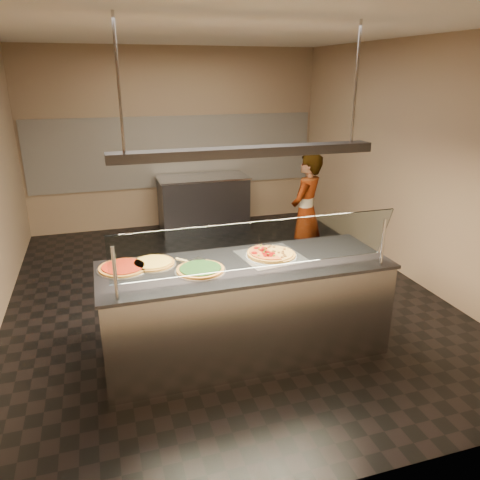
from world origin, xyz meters
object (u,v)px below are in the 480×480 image
object	(u,v)px
pizza_tomato	(123,267)
prep_table	(203,203)
half_pizza_sausage	(282,252)
perforated_tray	(271,256)
pizza_spatula	(188,260)
half_pizza_pepperoni	(260,254)
heat_lamp_housing	(246,152)
serving_counter	(245,308)
pizza_spinach	(200,269)
pizza_cheese	(153,263)
sneeze_guard	(258,246)
worker	(306,212)

from	to	relation	value
pizza_tomato	prep_table	world-z (taller)	pizza_tomato
half_pizza_sausage	perforated_tray	bearing A→B (deg)	179.92
pizza_tomato	pizza_spatula	distance (m)	0.58
half_pizza_pepperoni	perforated_tray	bearing A→B (deg)	0.05
prep_table	heat_lamp_housing	bearing A→B (deg)	-97.11
serving_counter	pizza_spinach	distance (m)	0.65
prep_table	pizza_cheese	bearing A→B (deg)	-109.66
pizza_cheese	heat_lamp_housing	xyz separation A→B (m)	(0.81, -0.23, 1.01)
pizza_spinach	pizza_spatula	world-z (taller)	pizza_spatula
sneeze_guard	pizza_spatula	world-z (taller)	sneeze_guard
sneeze_guard	pizza_spinach	xyz separation A→B (m)	(-0.43, 0.30, -0.28)
pizza_tomato	perforated_tray	bearing A→B (deg)	-4.49
pizza_cheese	perforated_tray	bearing A→B (deg)	-7.03
prep_table	worker	size ratio (longest dim) A/B	0.94
pizza_spinach	heat_lamp_housing	size ratio (longest dim) A/B	0.20
pizza_tomato	pizza_spatula	bearing A→B (deg)	-3.29
prep_table	half_pizza_sausage	bearing A→B (deg)	-91.26
serving_counter	half_pizza_sausage	distance (m)	0.64
pizza_spinach	prep_table	size ratio (longest dim) A/B	0.30
pizza_cheese	serving_counter	bearing A→B (deg)	-16.11
half_pizza_pepperoni	pizza_spinach	bearing A→B (deg)	-166.78
perforated_tray	pizza_tomato	bearing A→B (deg)	175.51
pizza_tomato	worker	size ratio (longest dim) A/B	0.29
pizza_cheese	pizza_spatula	world-z (taller)	pizza_spatula
perforated_tray	worker	xyz separation A→B (m)	(1.14, 1.66, -0.13)
serving_counter	pizza_spinach	size ratio (longest dim) A/B	5.88
pizza_spinach	pizza_cheese	distance (m)	0.47
sneeze_guard	prep_table	bearing A→B (deg)	83.47
perforated_tray	pizza_spatula	bearing A→B (deg)	174.62
pizza_spatula	prep_table	distance (m)	3.84
pizza_tomato	half_pizza_pepperoni	bearing A→B (deg)	-4.89
serving_counter	heat_lamp_housing	bearing A→B (deg)	0.00
half_pizza_sausage	heat_lamp_housing	bearing A→B (deg)	-166.02
pizza_spatula	worker	distance (m)	2.50
half_pizza_pepperoni	pizza_cheese	bearing A→B (deg)	172.20
pizza_cheese	pizza_spinach	bearing A→B (deg)	-36.35
half_pizza_sausage	pizza_cheese	bearing A→B (deg)	173.60
serving_counter	pizza_spatula	distance (m)	0.72
serving_counter	prep_table	world-z (taller)	same
serving_counter	half_pizza_sausage	world-z (taller)	half_pizza_sausage
pizza_spinach	worker	distance (m)	2.59
serving_counter	pizza_spatula	world-z (taller)	pizza_spatula
serving_counter	half_pizza_sausage	bearing A→B (deg)	13.98
sneeze_guard	worker	bearing A→B (deg)	55.84
half_pizza_sausage	pizza_spinach	size ratio (longest dim) A/B	1.07
pizza_cheese	heat_lamp_housing	bearing A→B (deg)	-16.11
pizza_cheese	pizza_tomato	distance (m)	0.27
half_pizza_pepperoni	pizza_spatula	xyz separation A→B (m)	(-0.67, 0.07, -0.01)
serving_counter	perforated_tray	world-z (taller)	perforated_tray
sneeze_guard	pizza_spinach	world-z (taller)	sneeze_guard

